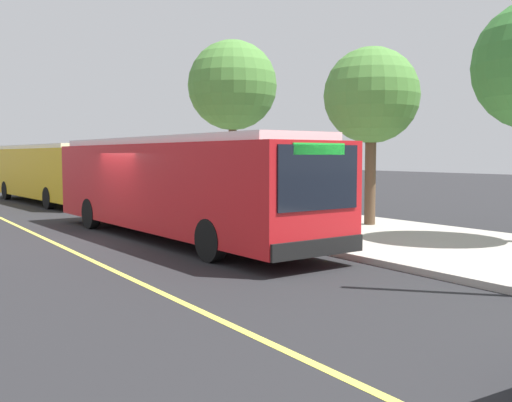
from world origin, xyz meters
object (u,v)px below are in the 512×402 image
(transit_bus_main, at_px, (175,183))
(transit_bus_second, at_px, (48,171))
(pedestrian_commuter, at_px, (243,194))
(waiting_bench, at_px, (263,203))
(route_sign_post, at_px, (231,170))

(transit_bus_main, xyz_separation_m, transit_bus_second, (-15.29, 0.27, -0.00))
(transit_bus_main, relative_size, pedestrian_commuter, 7.43)
(waiting_bench, bearing_deg, pedestrian_commuter, -53.08)
(transit_bus_second, height_order, waiting_bench, transit_bus_second)
(transit_bus_main, relative_size, waiting_bench, 7.85)
(transit_bus_main, height_order, route_sign_post, same)
(transit_bus_second, distance_m, pedestrian_commuter, 14.28)
(transit_bus_second, bearing_deg, transit_bus_main, -1.01)
(pedestrian_commuter, bearing_deg, transit_bus_main, -67.56)
(transit_bus_main, distance_m, pedestrian_commuter, 3.48)
(transit_bus_second, distance_m, route_sign_post, 14.80)
(pedestrian_commuter, bearing_deg, waiting_bench, 126.92)
(transit_bus_main, height_order, pedestrian_commuter, transit_bus_main)
(waiting_bench, distance_m, pedestrian_commuter, 2.18)
(waiting_bench, bearing_deg, transit_bus_second, -160.01)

